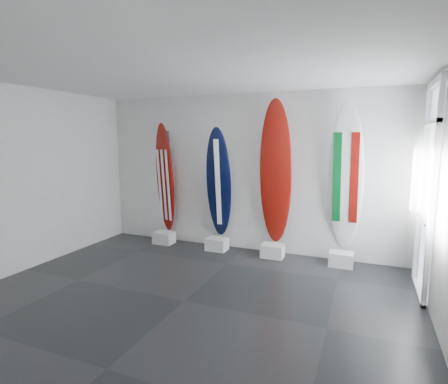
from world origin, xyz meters
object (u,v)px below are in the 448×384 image
at_px(surfboard_navy, 219,183).
at_px(surfboard_italy, 346,179).
at_px(surfboard_usa, 165,178).
at_px(surfboard_swiss, 276,173).

relative_size(surfboard_navy, surfboard_italy, 0.85).
bearing_deg(surfboard_navy, surfboard_usa, 173.00).
height_order(surfboard_navy, surfboard_italy, surfboard_italy).
relative_size(surfboard_swiss, surfboard_italy, 1.03).
bearing_deg(surfboard_navy, surfboard_swiss, -7.00).
xyz_separation_m(surfboard_usa, surfboard_navy, (1.20, 0.00, -0.05)).
bearing_deg(surfboard_swiss, surfboard_italy, 0.93).
distance_m(surfboard_swiss, surfboard_italy, 1.20).
height_order(surfboard_usa, surfboard_navy, surfboard_usa).
relative_size(surfboard_usa, surfboard_italy, 0.88).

